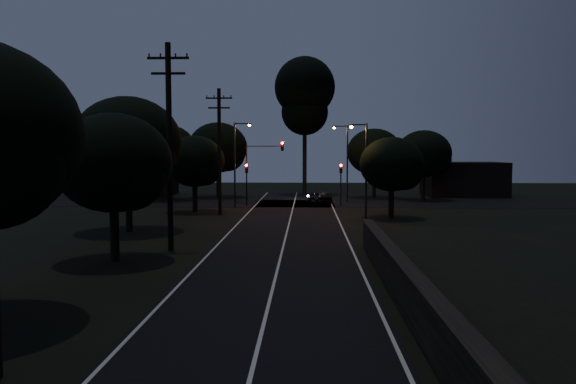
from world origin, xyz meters
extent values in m
plane|color=black|center=(0.00, 0.00, 0.00)|extent=(160.00, 160.00, 0.00)
cube|color=black|center=(0.00, 22.00, 0.01)|extent=(8.00, 70.00, 0.02)
cube|color=black|center=(0.00, 42.00, 0.01)|extent=(60.00, 8.00, 0.02)
cube|color=beige|center=(0.00, 22.00, 0.03)|extent=(0.12, 70.00, 0.01)
cube|color=beige|center=(-3.75, 22.00, 0.03)|extent=(0.12, 70.00, 0.01)
cube|color=beige|center=(3.75, 22.00, 0.03)|extent=(0.12, 70.00, 0.01)
cube|color=black|center=(4.60, 3.00, 0.75)|extent=(0.40, 26.00, 1.50)
cube|color=black|center=(4.60, 3.00, 1.55)|extent=(0.55, 26.00, 0.10)
cube|color=black|center=(8.00, 3.00, 0.60)|extent=(6.50, 26.00, 1.20)
cylinder|color=black|center=(-6.00, 15.00, 5.50)|extent=(0.30, 0.30, 11.00)
cube|color=black|center=(-6.00, 15.00, 10.20)|extent=(2.20, 0.12, 0.12)
cube|color=black|center=(-6.00, 15.00, 9.40)|extent=(1.80, 0.12, 0.12)
cylinder|color=black|center=(-6.00, 32.00, 5.25)|extent=(0.30, 0.30, 10.50)
cube|color=black|center=(-6.00, 32.00, 9.70)|extent=(2.20, 0.12, 0.12)
cube|color=black|center=(-6.00, 32.00, 8.90)|extent=(1.80, 0.12, 0.12)
cylinder|color=black|center=(-8.00, 12.00, 1.33)|extent=(0.44, 0.44, 2.65)
ellipsoid|color=black|center=(-8.00, 12.00, 4.76)|extent=(5.63, 5.63, 4.78)
sphere|color=black|center=(-7.02, 11.44, 4.20)|extent=(3.38, 3.38, 3.38)
cylinder|color=black|center=(-10.50, 22.00, 1.63)|extent=(0.44, 0.44, 3.27)
ellipsoid|color=black|center=(-10.50, 22.00, 5.91)|extent=(7.05, 7.05, 6.00)
sphere|color=black|center=(-9.27, 21.29, 5.21)|extent=(4.23, 4.23, 4.23)
cylinder|color=black|center=(-8.50, 34.00, 1.23)|extent=(0.44, 0.44, 2.47)
ellipsoid|color=black|center=(-8.50, 34.00, 4.44)|extent=(5.26, 5.26, 4.47)
sphere|color=black|center=(-7.58, 33.47, 3.91)|extent=(3.16, 3.16, 3.16)
cylinder|color=black|center=(-9.00, 50.00, 1.59)|extent=(0.44, 0.44, 3.18)
ellipsoid|color=black|center=(-9.00, 50.00, 5.74)|extent=(6.82, 6.82, 5.79)
sphere|color=black|center=(-7.81, 49.32, 5.06)|extent=(4.09, 4.09, 4.09)
cylinder|color=black|center=(-14.00, 46.00, 1.53)|extent=(0.44, 0.44, 3.07)
ellipsoid|color=black|center=(-14.00, 46.00, 5.49)|extent=(6.46, 6.46, 5.49)
sphere|color=black|center=(-12.87, 45.35, 4.84)|extent=(3.88, 3.88, 3.88)
cylinder|color=black|center=(9.00, 50.00, 1.45)|extent=(0.44, 0.44, 2.90)
ellipsoid|color=black|center=(9.00, 50.00, 5.25)|extent=(6.25, 6.25, 5.31)
sphere|color=black|center=(10.09, 49.38, 4.62)|extent=(3.75, 3.75, 3.75)
cylinder|color=black|center=(14.00, 47.00, 1.40)|extent=(0.44, 0.44, 2.81)
ellipsoid|color=black|center=(14.00, 47.00, 5.05)|extent=(5.99, 5.99, 5.09)
sphere|color=black|center=(15.05, 46.40, 4.45)|extent=(3.59, 3.59, 3.59)
cylinder|color=black|center=(8.00, 30.00, 1.19)|extent=(0.44, 0.44, 2.39)
ellipsoid|color=black|center=(8.00, 30.00, 4.29)|extent=(5.07, 5.07, 4.31)
sphere|color=black|center=(8.89, 29.49, 3.78)|extent=(3.04, 3.04, 3.04)
cylinder|color=black|center=(1.00, 55.00, 4.65)|extent=(0.50, 0.50, 9.30)
sphere|color=black|center=(1.00, 55.00, 13.18)|extent=(7.44, 7.44, 7.44)
sphere|color=black|center=(1.00, 55.00, 10.14)|extent=(5.75, 5.75, 5.75)
cube|color=black|center=(-20.00, 52.00, 2.20)|extent=(10.00, 8.00, 4.40)
cube|color=black|center=(20.00, 53.00, 2.00)|extent=(9.00, 7.00, 4.00)
cylinder|color=black|center=(-4.60, 40.00, 1.60)|extent=(0.12, 0.12, 3.20)
cube|color=black|center=(-4.60, 40.00, 3.65)|extent=(0.28, 0.22, 0.90)
sphere|color=#FF0705|center=(-4.60, 39.87, 3.95)|extent=(0.22, 0.22, 0.22)
cylinder|color=black|center=(4.60, 40.00, 1.60)|extent=(0.12, 0.12, 3.20)
cube|color=black|center=(4.60, 40.00, 3.65)|extent=(0.28, 0.22, 0.90)
sphere|color=#FF0705|center=(4.60, 39.87, 3.95)|extent=(0.22, 0.22, 0.22)
cylinder|color=black|center=(-4.60, 40.00, 2.50)|extent=(0.12, 0.12, 5.00)
cube|color=black|center=(-1.10, 40.00, 5.80)|extent=(0.28, 0.22, 0.90)
sphere|color=#FF0705|center=(-1.10, 39.87, 6.10)|extent=(0.22, 0.22, 0.22)
cube|color=black|center=(-2.85, 40.00, 5.80)|extent=(3.50, 0.08, 0.08)
cylinder|color=black|center=(-5.50, 38.00, 4.00)|extent=(0.16, 0.16, 8.00)
cube|color=black|center=(-4.80, 38.00, 7.90)|extent=(1.40, 0.10, 0.10)
cube|color=black|center=(-4.10, 38.00, 7.85)|extent=(0.35, 0.22, 0.12)
sphere|color=orange|center=(-4.10, 38.00, 7.75)|extent=(0.26, 0.26, 0.26)
cylinder|color=black|center=(5.50, 44.00, 4.00)|extent=(0.16, 0.16, 8.00)
cube|color=black|center=(4.80, 44.00, 7.90)|extent=(1.40, 0.10, 0.10)
cube|color=black|center=(4.10, 44.00, 7.85)|extent=(0.35, 0.22, 0.12)
sphere|color=orange|center=(4.10, 44.00, 7.75)|extent=(0.26, 0.26, 0.26)
cylinder|color=black|center=(6.00, 30.00, 3.75)|extent=(0.16, 0.16, 7.50)
cube|color=black|center=(5.40, 30.00, 7.40)|extent=(1.20, 0.10, 0.10)
cube|color=black|center=(4.80, 30.00, 7.35)|extent=(0.35, 0.22, 0.12)
sphere|color=orange|center=(4.80, 30.00, 7.25)|extent=(0.26, 0.26, 0.26)
imported|color=black|center=(2.57, 41.53, 0.67)|extent=(2.72, 4.25, 1.35)
camera|label=1|loc=(1.32, -14.62, 5.32)|focal=35.00mm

